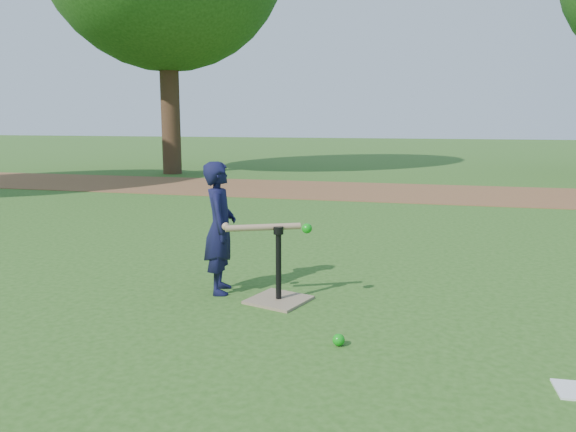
# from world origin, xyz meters

# --- Properties ---
(ground) EXTENTS (80.00, 80.00, 0.00)m
(ground) POSITION_xyz_m (0.00, 0.00, 0.00)
(ground) COLOR #285116
(ground) RESTS_ON ground
(dirt_strip) EXTENTS (24.00, 3.00, 0.01)m
(dirt_strip) POSITION_xyz_m (0.00, 7.50, 0.01)
(dirt_strip) COLOR brown
(dirt_strip) RESTS_ON ground
(child) EXTENTS (0.37, 0.46, 1.11)m
(child) POSITION_xyz_m (-0.86, 0.44, 0.56)
(child) COLOR black
(child) RESTS_ON ground
(wiffle_ball_ground) EXTENTS (0.08, 0.08, 0.08)m
(wiffle_ball_ground) POSITION_xyz_m (0.31, -0.46, 0.04)
(wiffle_ball_ground) COLOR #0D9612
(wiffle_ball_ground) RESTS_ON ground
(batting_tee) EXTENTS (0.54, 0.54, 0.61)m
(batting_tee) POSITION_xyz_m (-0.31, 0.31, 0.11)
(batting_tee) COLOR #8A7558
(batting_tee) RESTS_ON ground
(swing_action) EXTENTS (0.73, 0.31, 0.08)m
(swing_action) POSITION_xyz_m (-0.39, 0.29, 0.61)
(swing_action) COLOR tan
(swing_action) RESTS_ON ground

